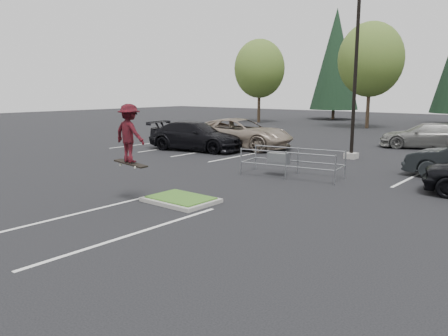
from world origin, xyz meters
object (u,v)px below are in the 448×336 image
Objects in this scene: decid_a at (259,71)px; cart_corral at (282,159)px; car_l_tan at (239,133)px; decid_b at (371,62)px; conif_a at (335,59)px; skateboarder at (130,134)px; light_pole at (356,69)px; car_l_black at (195,136)px; car_far_silver at (428,136)px.

decid_a is 2.11× the size of cart_corral.
decid_a reaches higher than car_l_tan.
cart_corral is (6.17, -24.79, -5.32)m from decid_b.
conif_a is at bearing 103.05° from cart_corral.
car_l_tan is (11.51, -18.53, -4.67)m from decid_a.
skateboarder is at bearing -72.66° from conif_a.
decid_b reaches higher than cart_corral.
skateboarder is at bearing -61.56° from decid_a.
light_pole is at bearing -44.25° from decid_a.
light_pole is 9.69m from car_l_black.
decid_b is at bearing 109.35° from light_pole.
skateboarder is (12.80, -41.00, -4.90)m from conif_a.
light_pole is at bearing -99.18° from skateboarder.
conif_a is (-7.99, 9.47, 1.05)m from decid_b.
light_pole is at bearing -35.42° from car_far_silver.
light_pole is 0.78× the size of conif_a.
decid_a is at bearing 21.76° from car_l_tan.
light_pole is 1.73× the size of car_l_black.
conif_a reaches higher than light_pole.
car_l_tan is (-0.49, -19.03, -5.13)m from decid_b.
car_far_silver is (20.45, -11.28, -4.80)m from decid_a.
cart_corral is 0.72× the size of car_l_black.
decid_b is at bearing 2.39° from decid_a.
light_pole reaches higher than skateboarder.
decid_b is at bearing -163.70° from car_far_silver.
car_l_tan is at bearing -68.75° from skateboarder.
decid_b is at bearing 94.57° from cart_corral.
decid_a is at bearing -111.91° from conif_a.
light_pole reaches higher than cart_corral.
decid_a is 4.53× the size of skateboarder.
conif_a is at bearing -161.63° from car_far_silver.
car_l_black is at bearing -161.68° from light_pole.
decid_b reaches higher than decid_a.
light_pole is 13.32m from skateboarder.
decid_a is 35.46m from skateboarder.
conif_a is at bearing 130.17° from decid_b.
car_l_black is at bearing -95.33° from decid_b.
car_far_silver is at bearing 73.94° from light_pole.
decid_a is 1.66× the size of car_far_silver.
cart_corral is at bearing -76.02° from decid_b.
light_pole is at bearing -62.62° from conif_a.
decid_b is at bearing -83.06° from skateboarder.
car_l_tan is (7.50, -28.50, -6.19)m from conif_a.
car_l_black is (10.01, -20.85, -4.73)m from decid_a.
car_l_black is at bearing 147.74° from cart_corral.
cart_corral is at bearing -103.16° from skateboarder.
decid_b is 4.90× the size of skateboarder.
light_pole is 2.39× the size of cart_corral.
decid_b is 1.47× the size of car_l_tan.
cart_corral is 2.15× the size of skateboarder.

